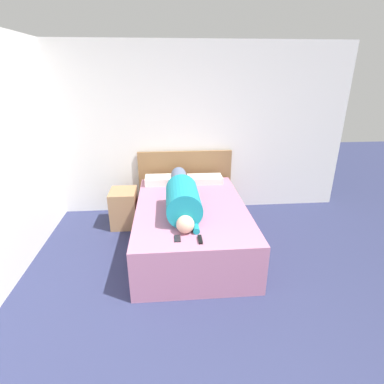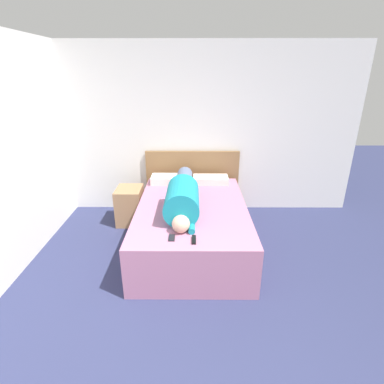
{
  "view_description": "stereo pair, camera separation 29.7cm",
  "coord_description": "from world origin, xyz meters",
  "px_view_note": "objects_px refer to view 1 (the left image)",
  "views": [
    {
      "loc": [
        -0.28,
        -1.31,
        2.17
      ],
      "look_at": [
        0.0,
        1.99,
        0.83
      ],
      "focal_mm": 28.0,
      "sensor_mm": 36.0,
      "label": 1
    },
    {
      "loc": [
        0.02,
        -1.32,
        2.17
      ],
      "look_at": [
        0.0,
        1.99,
        0.83
      ],
      "focal_mm": 28.0,
      "sensor_mm": 36.0,
      "label": 2
    }
  ],
  "objects_px": {
    "tv_remote": "(200,239)",
    "cell_phone": "(177,238)",
    "nightstand": "(124,208)",
    "person_lying": "(182,196)",
    "bed": "(191,226)",
    "pillow_near_headboard": "(164,180)",
    "pillow_second": "(205,179)"
  },
  "relations": [
    {
      "from": "tv_remote",
      "to": "cell_phone",
      "type": "relative_size",
      "value": 1.15
    },
    {
      "from": "cell_phone",
      "to": "nightstand",
      "type": "bearing_deg",
      "value": 116.83
    },
    {
      "from": "person_lying",
      "to": "cell_phone",
      "type": "bearing_deg",
      "value": -97.04
    },
    {
      "from": "bed",
      "to": "tv_remote",
      "type": "distance_m",
      "value": 0.91
    },
    {
      "from": "pillow_near_headboard",
      "to": "cell_phone",
      "type": "height_order",
      "value": "pillow_near_headboard"
    },
    {
      "from": "person_lying",
      "to": "tv_remote",
      "type": "height_order",
      "value": "person_lying"
    },
    {
      "from": "pillow_near_headboard",
      "to": "pillow_second",
      "type": "distance_m",
      "value": 0.63
    },
    {
      "from": "bed",
      "to": "person_lying",
      "type": "height_order",
      "value": "person_lying"
    },
    {
      "from": "pillow_near_headboard",
      "to": "cell_phone",
      "type": "relative_size",
      "value": 4.28
    },
    {
      "from": "person_lying",
      "to": "pillow_second",
      "type": "bearing_deg",
      "value": 66.8
    },
    {
      "from": "nightstand",
      "to": "pillow_second",
      "type": "bearing_deg",
      "value": 8.03
    },
    {
      "from": "nightstand",
      "to": "tv_remote",
      "type": "xyz_separation_m",
      "value": [
        0.97,
        -1.52,
        0.32
      ]
    },
    {
      "from": "bed",
      "to": "pillow_near_headboard",
      "type": "relative_size",
      "value": 3.74
    },
    {
      "from": "pillow_near_headboard",
      "to": "cell_phone",
      "type": "bearing_deg",
      "value": -85.05
    },
    {
      "from": "bed",
      "to": "tv_remote",
      "type": "xyz_separation_m",
      "value": [
        0.02,
        -0.85,
        0.3
      ]
    },
    {
      "from": "pillow_near_headboard",
      "to": "person_lying",
      "type": "bearing_deg",
      "value": -75.8
    },
    {
      "from": "tv_remote",
      "to": "cell_phone",
      "type": "xyz_separation_m",
      "value": [
        -0.23,
        0.05,
        -0.01
      ]
    },
    {
      "from": "person_lying",
      "to": "pillow_near_headboard",
      "type": "distance_m",
      "value": 0.95
    },
    {
      "from": "person_lying",
      "to": "bed",
      "type": "bearing_deg",
      "value": 33.63
    },
    {
      "from": "person_lying",
      "to": "pillow_second",
      "type": "relative_size",
      "value": 3.23
    },
    {
      "from": "person_lying",
      "to": "cell_phone",
      "type": "xyz_separation_m",
      "value": [
        -0.09,
        -0.73,
        -0.16
      ]
    },
    {
      "from": "nightstand",
      "to": "person_lying",
      "type": "height_order",
      "value": "person_lying"
    },
    {
      "from": "nightstand",
      "to": "person_lying",
      "type": "xyz_separation_m",
      "value": [
        0.84,
        -0.75,
        0.48
      ]
    },
    {
      "from": "nightstand",
      "to": "cell_phone",
      "type": "height_order",
      "value": "cell_phone"
    },
    {
      "from": "tv_remote",
      "to": "pillow_second",
      "type": "bearing_deg",
      "value": 81.4
    },
    {
      "from": "bed",
      "to": "person_lying",
      "type": "bearing_deg",
      "value": -146.37
    },
    {
      "from": "person_lying",
      "to": "pillow_near_headboard",
      "type": "xyz_separation_m",
      "value": [
        -0.23,
        0.92,
        -0.11
      ]
    },
    {
      "from": "nightstand",
      "to": "pillow_near_headboard",
      "type": "xyz_separation_m",
      "value": [
        0.6,
        0.17,
        0.36
      ]
    },
    {
      "from": "pillow_second",
      "to": "cell_phone",
      "type": "relative_size",
      "value": 4.07
    },
    {
      "from": "bed",
      "to": "tv_remote",
      "type": "height_order",
      "value": "tv_remote"
    },
    {
      "from": "nightstand",
      "to": "bed",
      "type": "bearing_deg",
      "value": -35.2
    },
    {
      "from": "nightstand",
      "to": "person_lying",
      "type": "relative_size",
      "value": 0.32
    }
  ]
}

